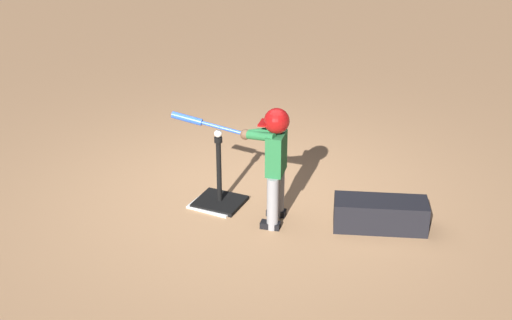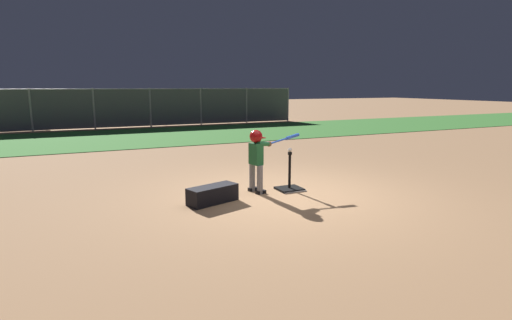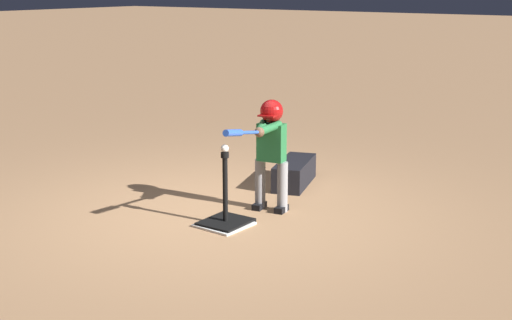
# 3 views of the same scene
# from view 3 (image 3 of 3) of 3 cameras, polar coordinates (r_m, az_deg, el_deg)

# --- Properties ---
(ground_plane) EXTENTS (90.00, 90.00, 0.00)m
(ground_plane) POSITION_cam_3_polar(r_m,az_deg,el_deg) (7.10, -3.37, -4.30)
(ground_plane) COLOR #AD7F56
(home_plate) EXTENTS (0.46, 0.46, 0.02)m
(home_plate) POSITION_cam_3_polar(r_m,az_deg,el_deg) (6.75, -2.57, -5.17)
(home_plate) COLOR white
(home_plate) RESTS_ON ground_plane
(batting_tee) EXTENTS (0.44, 0.40, 0.70)m
(batting_tee) POSITION_cam_3_polar(r_m,az_deg,el_deg) (6.75, -2.46, -4.43)
(batting_tee) COLOR black
(batting_tee) RESTS_ON ground_plane
(batter_child) EXTENTS (1.08, 0.37, 1.12)m
(batter_child) POSITION_cam_3_polar(r_m,az_deg,el_deg) (6.98, 1.11, 1.46)
(batter_child) COLOR gray
(batter_child) RESTS_ON ground_plane
(baseball) EXTENTS (0.07, 0.07, 0.07)m
(baseball) POSITION_cam_3_polar(r_m,az_deg,el_deg) (6.57, -2.51, 0.93)
(baseball) COLOR white
(baseball) RESTS_ON batting_tee
(equipment_bag) EXTENTS (0.90, 0.57, 0.28)m
(equipment_bag) POSITION_cam_3_polar(r_m,az_deg,el_deg) (8.05, 3.09, -1.03)
(equipment_bag) COLOR black
(equipment_bag) RESTS_ON ground_plane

